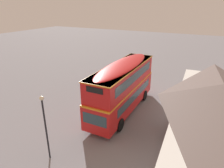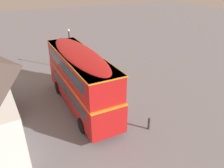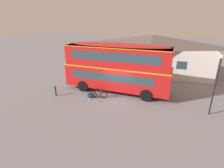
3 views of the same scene
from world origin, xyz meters
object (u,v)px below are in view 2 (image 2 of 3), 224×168
object	(u,v)px
water_bottle_clear_plastic	(121,106)
street_lamp	(70,45)
touring_bicycle	(111,102)
kerb_bollard	(149,123)
double_decker_bus	(80,77)
water_bottle_red_squeeze	(116,100)
backpack_on_ground	(118,107)

from	to	relation	value
water_bottle_clear_plastic	street_lamp	world-z (taller)	street_lamp
touring_bicycle	street_lamp	bearing A→B (deg)	2.93
kerb_bollard	double_decker_bus	bearing A→B (deg)	31.65
touring_bicycle	street_lamp	xyz separation A→B (m)	(9.25, 0.47, 2.48)
street_lamp	water_bottle_red_squeeze	bearing A→B (deg)	-172.94
touring_bicycle	kerb_bollard	bearing A→B (deg)	-166.54
street_lamp	touring_bicycle	bearing A→B (deg)	-177.07
touring_bicycle	water_bottle_clear_plastic	distance (m)	0.88
backpack_on_ground	street_lamp	bearing A→B (deg)	3.61
backpack_on_ground	street_lamp	size ratio (longest dim) A/B	0.12
water_bottle_red_squeeze	kerb_bollard	world-z (taller)	kerb_bollard
street_lamp	double_decker_bus	bearing A→B (deg)	168.27
water_bottle_red_squeeze	water_bottle_clear_plastic	distance (m)	0.96
street_lamp	kerb_bollard	distance (m)	13.50
backpack_on_ground	water_bottle_clear_plastic	world-z (taller)	backpack_on_ground
touring_bicycle	water_bottle_clear_plastic	xyz separation A→B (m)	(-0.55, -0.64, -0.27)
water_bottle_red_squeeze	street_lamp	xyz separation A→B (m)	(8.84, 1.10, 2.74)
backpack_on_ground	kerb_bollard	size ratio (longest dim) A/B	0.59
touring_bicycle	backpack_on_ground	world-z (taller)	touring_bicycle
double_decker_bus	water_bottle_clear_plastic	bearing A→B (deg)	-120.21
water_bottle_red_squeeze	kerb_bollard	bearing A→B (deg)	-175.72
street_lamp	kerb_bollard	xyz separation A→B (m)	(-13.22, -1.42, -2.36)
kerb_bollard	street_lamp	bearing A→B (deg)	6.14
touring_bicycle	water_bottle_red_squeeze	xyz separation A→B (m)	(0.41, -0.62, -0.26)
backpack_on_ground	street_lamp	world-z (taller)	street_lamp
backpack_on_ground	street_lamp	xyz separation A→B (m)	(10.05, 0.63, 2.56)
water_bottle_red_squeeze	double_decker_bus	bearing A→B (deg)	76.31
touring_bicycle	water_bottle_red_squeeze	bearing A→B (deg)	-56.65
water_bottle_red_squeeze	water_bottle_clear_plastic	xyz separation A→B (m)	(-0.95, -0.02, -0.01)
double_decker_bus	touring_bicycle	bearing A→B (deg)	-116.67
backpack_on_ground	kerb_bollard	bearing A→B (deg)	-166.03
water_bottle_clear_plastic	kerb_bollard	xyz separation A→B (m)	(-3.42, -0.31, 0.39)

